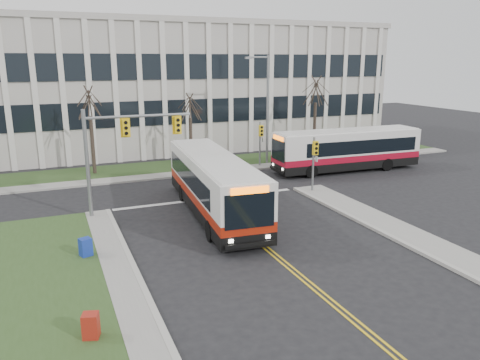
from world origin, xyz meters
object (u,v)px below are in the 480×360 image
Objects in this scene: directory_sign at (199,153)px; newspaper_box_blue at (86,248)px; newspaper_box_red at (91,327)px; bus_cross at (347,151)px; streetlight at (266,104)px; bus_main at (214,186)px.

directory_sign reaches higher than newspaper_box_blue.
bus_cross is at bearing 55.50° from newspaper_box_red.
newspaper_box_red is (-0.43, -6.85, 0.00)m from newspaper_box_blue.
newspaper_box_blue is (-16.12, -14.73, -4.72)m from streetlight.
streetlight is 7.79m from bus_cross.
bus_main is 8.48m from newspaper_box_blue.
bus_main is 1.03× the size of bus_cross.
newspaper_box_red is at bearing -49.69° from bus_cross.
bus_cross is (13.70, 6.34, -0.06)m from bus_main.
newspaper_box_red is at bearing -122.29° from bus_main.
newspaper_box_blue is (-21.23, -10.04, -1.16)m from bus_cross.
directory_sign is at bearing 37.21° from newspaper_box_blue.
bus_cross is 23.51m from newspaper_box_blue.
directory_sign is at bearing 81.82° from newspaper_box_red.
streetlight reaches higher than newspaper_box_blue.
newspaper_box_red is (-21.66, -16.90, -1.16)m from bus_cross.
streetlight is at bearing 23.08° from newspaper_box_blue.
bus_main is at bearing -103.98° from directory_sign.
streetlight is 22.34m from newspaper_box_blue.
bus_main is 13.36× the size of newspaper_box_red.
streetlight reaches higher than bus_main.
bus_main is at bearing 70.55° from newspaper_box_red.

